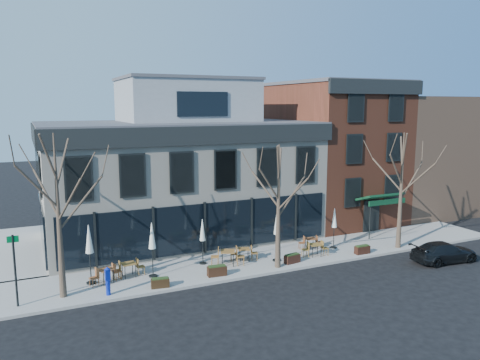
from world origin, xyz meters
name	(u,v)px	position (x,y,z in m)	size (l,w,h in m)	color
ground	(205,257)	(0.00, 0.00, 0.00)	(120.00, 120.00, 0.00)	black
sidewalk_front	(267,259)	(3.25, -2.15, 0.07)	(33.50, 4.70, 0.15)	gray
sidewalk_side	(6,252)	(-11.25, 6.00, 0.07)	(4.50, 12.00, 0.15)	gray
corner_building	(180,171)	(0.07, 5.07, 4.72)	(18.39, 10.39, 11.10)	beige
red_brick_building	(332,151)	(13.00, 4.98, 5.64)	(8.20, 11.78, 11.18)	brown
bg_building	(415,153)	(23.00, 6.00, 5.00)	(12.00, 12.00, 10.00)	#8C664C
tree_corner	(59,214)	(-8.49, -3.20, 4.25)	(3.93, 3.98, 7.92)	#382B21
tree_mid	(279,205)	(3.01, -3.90, 3.79)	(3.50, 3.55, 7.04)	#382B21
tree_right	(401,189)	(12.01, -3.90, 4.02)	(3.72, 3.77, 7.48)	#382B21
sign_pole	(15,266)	(-10.50, -3.50, 2.07)	(0.50, 0.10, 3.40)	black
parked_sedan	(444,252)	(12.73, -6.94, 0.61)	(1.71, 4.20, 1.22)	black
call_box	(108,280)	(-6.49, -3.91, 0.91)	(0.28, 0.28, 1.43)	#0C23A7
cafe_set_0	(106,274)	(-6.34, -2.30, 0.63)	(1.81, 1.03, 0.94)	brown
cafe_set_1	(129,268)	(-5.06, -1.87, 0.63)	(1.79, 0.76, 0.93)	brown
cafe_set_2	(228,256)	(0.53, -2.40, 0.69)	(2.03, 1.25, 1.05)	brown
cafe_set_3	(244,253)	(1.75, -2.02, 0.60)	(1.72, 0.92, 0.89)	brown
cafe_set_4	(315,249)	(6.07, -3.11, 0.62)	(1.78, 0.81, 0.91)	brown
cafe_set_5	(310,242)	(6.65, -1.72, 0.58)	(1.63, 0.83, 0.83)	brown
umbrella_0	(89,242)	(-7.05, -2.00, 2.36)	(0.50, 0.50, 3.13)	black
umbrella_1	(152,239)	(-3.87, -2.38, 2.26)	(0.48, 0.48, 2.99)	black
umbrella_2	(203,232)	(-0.70, -1.56, 2.03)	(0.43, 0.43, 2.67)	black
umbrella_3	(277,225)	(3.48, -2.93, 2.36)	(0.50, 0.50, 3.12)	black
umbrella_4	(334,220)	(8.09, -2.24, 2.00)	(0.42, 0.42, 2.62)	black
planter_0	(160,283)	(-3.93, -4.05, 0.40)	(0.96, 0.49, 0.51)	black
planter_1	(217,271)	(-0.68, -3.72, 0.44)	(1.07, 0.51, 0.58)	black
planter_2	(292,258)	(4.12, -3.64, 0.42)	(1.02, 0.53, 0.55)	black
planter_3	(362,249)	(9.00, -3.98, 0.42)	(0.97, 0.40, 0.54)	black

